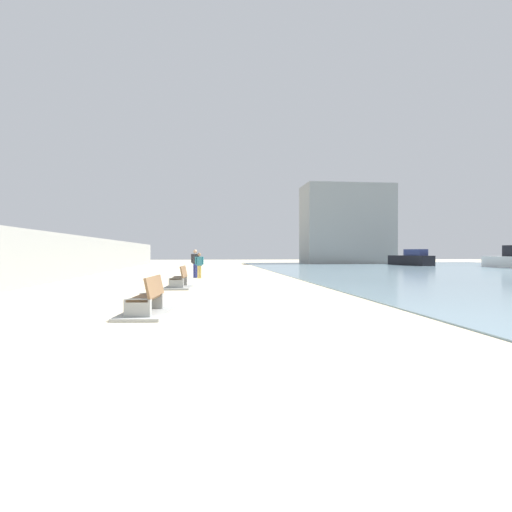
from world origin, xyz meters
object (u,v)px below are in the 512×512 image
object	(u,v)px
boat_far_right	(411,259)
person_walking	(199,264)
bench_far	(179,283)
person_standing	(195,261)
bench_near	(146,306)

from	to	relation	value
boat_far_right	person_walking	bearing A→B (deg)	-139.07
person_walking	boat_far_right	bearing A→B (deg)	40.93
person_walking	boat_far_right	world-z (taller)	boat_far_right
person_walking	bench_far	bearing A→B (deg)	-96.26
boat_far_right	person_standing	bearing A→B (deg)	-140.10
bench_far	person_standing	world-z (taller)	person_standing
bench_far	person_walking	distance (m)	6.93
bench_far	boat_far_right	bearing A→B (deg)	48.09
bench_far	person_standing	xyz separation A→B (m)	(0.49, 7.40, 0.78)
bench_near	person_standing	distance (m)	15.22
bench_far	person_standing	size ratio (longest dim) A/B	1.25
bench_near	bench_far	distance (m)	7.78
bench_far	bench_near	bearing A→B (deg)	-92.11
bench_far	boat_far_right	distance (m)	37.66
person_walking	person_standing	bearing A→B (deg)	115.58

